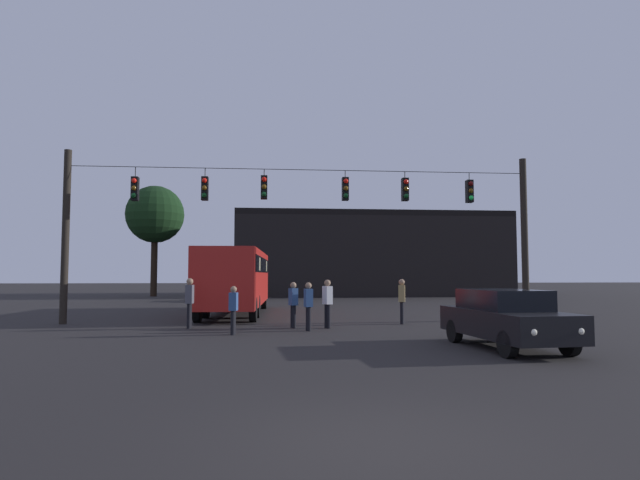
{
  "coord_description": "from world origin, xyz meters",
  "views": [
    {
      "loc": [
        -1.21,
        -5.94,
        1.93
      ],
      "look_at": [
        0.9,
        18.06,
        3.5
      ],
      "focal_mm": 29.45,
      "sensor_mm": 36.0,
      "label": 1
    }
  ],
  "objects_px": {
    "city_bus": "(237,275)",
    "pedestrian_trailing": "(308,303)",
    "pedestrian_near_bus": "(402,298)",
    "pedestrian_crossing_right": "(233,307)",
    "car_far_left": "(236,290)",
    "pedestrian_far_side": "(293,302)",
    "tree_left_silhouette": "(155,215)",
    "car_near_right": "(506,318)",
    "pedestrian_crossing_left": "(190,300)",
    "pedestrian_crossing_center": "(327,301)"
  },
  "relations": [
    {
      "from": "pedestrian_near_bus",
      "to": "pedestrian_crossing_right",
      "type": "bearing_deg",
      "value": -154.08
    },
    {
      "from": "pedestrian_crossing_left",
      "to": "pedestrian_crossing_right",
      "type": "relative_size",
      "value": 1.15
    },
    {
      "from": "pedestrian_crossing_right",
      "to": "pedestrian_trailing",
      "type": "xyz_separation_m",
      "value": [
        2.46,
        0.92,
        0.06
      ]
    },
    {
      "from": "pedestrian_far_side",
      "to": "pedestrian_crossing_left",
      "type": "bearing_deg",
      "value": 177.67
    },
    {
      "from": "pedestrian_crossing_right",
      "to": "pedestrian_trailing",
      "type": "bearing_deg",
      "value": 20.49
    },
    {
      "from": "pedestrian_far_side",
      "to": "pedestrian_crossing_right",
      "type": "bearing_deg",
      "value": -135.49
    },
    {
      "from": "pedestrian_near_bus",
      "to": "tree_left_silhouette",
      "type": "xyz_separation_m",
      "value": [
        -15.31,
        26.65,
        6.1
      ]
    },
    {
      "from": "pedestrian_crossing_left",
      "to": "pedestrian_far_side",
      "type": "bearing_deg",
      "value": -2.33
    },
    {
      "from": "car_far_left",
      "to": "pedestrian_crossing_right",
      "type": "height_order",
      "value": "pedestrian_crossing_right"
    },
    {
      "from": "city_bus",
      "to": "pedestrian_trailing",
      "type": "distance_m",
      "value": 8.29
    },
    {
      "from": "city_bus",
      "to": "car_near_right",
      "type": "relative_size",
      "value": 2.49
    },
    {
      "from": "car_near_right",
      "to": "pedestrian_crossing_left",
      "type": "xyz_separation_m",
      "value": [
        -9.0,
        5.83,
        0.22
      ]
    },
    {
      "from": "car_near_right",
      "to": "pedestrian_trailing",
      "type": "bearing_deg",
      "value": 136.17
    },
    {
      "from": "pedestrian_crossing_right",
      "to": "car_far_left",
      "type": "bearing_deg",
      "value": 93.85
    },
    {
      "from": "car_near_right",
      "to": "pedestrian_crossing_left",
      "type": "bearing_deg",
      "value": 147.09
    },
    {
      "from": "pedestrian_near_bus",
      "to": "pedestrian_far_side",
      "type": "height_order",
      "value": "pedestrian_near_bus"
    },
    {
      "from": "car_near_right",
      "to": "pedestrian_crossing_center",
      "type": "bearing_deg",
      "value": 126.95
    },
    {
      "from": "car_far_left",
      "to": "pedestrian_crossing_center",
      "type": "relative_size",
      "value": 2.53
    },
    {
      "from": "car_near_right",
      "to": "pedestrian_crossing_left",
      "type": "height_order",
      "value": "pedestrian_crossing_left"
    },
    {
      "from": "pedestrian_crossing_right",
      "to": "city_bus",
      "type": "bearing_deg",
      "value": 93.35
    },
    {
      "from": "pedestrian_near_bus",
      "to": "pedestrian_crossing_left",
      "type": "bearing_deg",
      "value": -173.35
    },
    {
      "from": "city_bus",
      "to": "pedestrian_near_bus",
      "type": "bearing_deg",
      "value": -39.7
    },
    {
      "from": "city_bus",
      "to": "pedestrian_trailing",
      "type": "bearing_deg",
      "value": -68.92
    },
    {
      "from": "car_far_left",
      "to": "pedestrian_crossing_right",
      "type": "xyz_separation_m",
      "value": [
        1.43,
        -21.29,
        0.07
      ]
    },
    {
      "from": "pedestrian_far_side",
      "to": "tree_left_silhouette",
      "type": "distance_m",
      "value": 30.49
    },
    {
      "from": "pedestrian_near_bus",
      "to": "tree_left_silhouette",
      "type": "relative_size",
      "value": 0.18
    },
    {
      "from": "pedestrian_crossing_right",
      "to": "pedestrian_far_side",
      "type": "xyz_separation_m",
      "value": [
        1.98,
        1.95,
        0.06
      ]
    },
    {
      "from": "city_bus",
      "to": "pedestrian_crossing_center",
      "type": "bearing_deg",
      "value": -61.74
    },
    {
      "from": "pedestrian_crossing_left",
      "to": "tree_left_silhouette",
      "type": "bearing_deg",
      "value": 105.0
    },
    {
      "from": "pedestrian_near_bus",
      "to": "pedestrian_trailing",
      "type": "relative_size",
      "value": 1.05
    },
    {
      "from": "tree_left_silhouette",
      "to": "pedestrian_trailing",
      "type": "bearing_deg",
      "value": -68.12
    },
    {
      "from": "city_bus",
      "to": "pedestrian_crossing_center",
      "type": "height_order",
      "value": "city_bus"
    },
    {
      "from": "car_far_left",
      "to": "pedestrian_crossing_left",
      "type": "bearing_deg",
      "value": -90.81
    },
    {
      "from": "pedestrian_trailing",
      "to": "car_near_right",
      "type": "bearing_deg",
      "value": -43.83
    },
    {
      "from": "pedestrian_crossing_right",
      "to": "pedestrian_crossing_center",
      "type": "bearing_deg",
      "value": 28.4
    },
    {
      "from": "pedestrian_crossing_right",
      "to": "pedestrian_trailing",
      "type": "height_order",
      "value": "pedestrian_trailing"
    },
    {
      "from": "pedestrian_crossing_right",
      "to": "pedestrian_far_side",
      "type": "relative_size",
      "value": 0.94
    },
    {
      "from": "pedestrian_crossing_center",
      "to": "pedestrian_trailing",
      "type": "xyz_separation_m",
      "value": [
        -0.74,
        -0.81,
        -0.05
      ]
    },
    {
      "from": "city_bus",
      "to": "pedestrian_crossing_center",
      "type": "xyz_separation_m",
      "value": [
        3.7,
        -6.88,
        -0.88
      ]
    },
    {
      "from": "tree_left_silhouette",
      "to": "pedestrian_crossing_left",
      "type": "bearing_deg",
      "value": -75.0
    },
    {
      "from": "pedestrian_near_bus",
      "to": "tree_left_silhouette",
      "type": "bearing_deg",
      "value": 119.88
    },
    {
      "from": "car_far_left",
      "to": "pedestrian_far_side",
      "type": "relative_size",
      "value": 2.67
    },
    {
      "from": "pedestrian_crossing_right",
      "to": "pedestrian_near_bus",
      "type": "relative_size",
      "value": 0.89
    },
    {
      "from": "city_bus",
      "to": "pedestrian_near_bus",
      "type": "relative_size",
      "value": 6.4
    },
    {
      "from": "pedestrian_trailing",
      "to": "pedestrian_far_side",
      "type": "bearing_deg",
      "value": 114.84
    },
    {
      "from": "pedestrian_crossing_right",
      "to": "tree_left_silhouette",
      "type": "xyz_separation_m",
      "value": [
        -9.09,
        29.68,
        6.22
      ]
    },
    {
      "from": "pedestrian_crossing_left",
      "to": "pedestrian_trailing",
      "type": "xyz_separation_m",
      "value": [
        4.16,
        -1.18,
        -0.09
      ]
    },
    {
      "from": "pedestrian_crossing_center",
      "to": "pedestrian_crossing_right",
      "type": "distance_m",
      "value": 3.63
    },
    {
      "from": "city_bus",
      "to": "car_far_left",
      "type": "xyz_separation_m",
      "value": [
        -0.93,
        12.69,
        -1.07
      ]
    },
    {
      "from": "pedestrian_crossing_center",
      "to": "pedestrian_trailing",
      "type": "bearing_deg",
      "value": -132.31
    }
  ]
}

